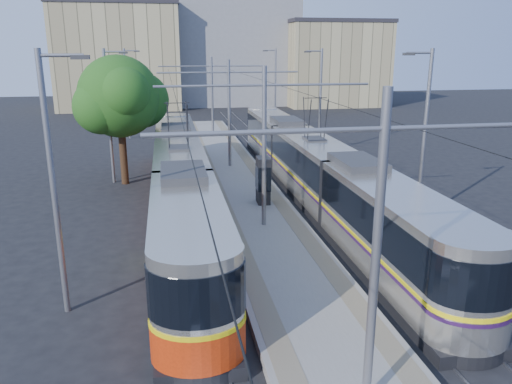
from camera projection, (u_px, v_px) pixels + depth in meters
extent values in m
plane|color=black|center=(314.00, 321.00, 15.16)|extent=(160.00, 160.00, 0.00)
cube|color=gray|center=(236.00, 179.00, 31.19)|extent=(4.00, 50.00, 0.30)
cube|color=gray|center=(213.00, 177.00, 30.90)|extent=(0.70, 50.00, 0.01)
cube|color=gray|center=(259.00, 175.00, 31.40)|extent=(0.70, 50.00, 0.01)
cube|color=gray|center=(166.00, 184.00, 30.50)|extent=(0.07, 70.00, 0.03)
cube|color=gray|center=(190.00, 183.00, 30.74)|extent=(0.07, 70.00, 0.03)
cube|color=gray|center=(281.00, 179.00, 31.72)|extent=(0.07, 70.00, 0.03)
cube|color=gray|center=(303.00, 178.00, 31.97)|extent=(0.07, 70.00, 0.03)
cube|color=black|center=(181.00, 209.00, 25.07)|extent=(2.30, 27.28, 0.40)
cube|color=#BBB7AC|center=(180.00, 178.00, 24.61)|extent=(2.40, 25.68, 2.90)
cube|color=black|center=(180.00, 168.00, 24.47)|extent=(2.43, 25.68, 1.30)
cube|color=#D6BD0B|center=(180.00, 185.00, 24.72)|extent=(2.43, 25.68, 0.12)
cube|color=#BD2C0A|center=(181.00, 195.00, 24.86)|extent=(2.42, 25.68, 1.10)
cube|color=#2D2D30|center=(179.00, 146.00, 24.17)|extent=(1.68, 3.00, 0.30)
cube|color=black|center=(312.00, 195.00, 27.47)|extent=(2.30, 30.72, 0.40)
cube|color=beige|center=(313.00, 166.00, 27.01)|extent=(2.40, 29.12, 2.90)
cube|color=black|center=(314.00, 157.00, 26.87)|extent=(2.43, 29.12, 1.30)
cube|color=yellow|center=(313.00, 173.00, 27.12)|extent=(2.43, 29.12, 0.12)
cube|color=#2F1240|center=(313.00, 176.00, 27.17)|extent=(2.43, 29.12, 0.10)
cube|color=#2D2D30|center=(314.00, 137.00, 26.57)|extent=(1.68, 3.00, 0.30)
cylinder|color=gray|center=(376.00, 258.00, 10.33)|extent=(0.20, 0.20, 7.00)
cylinder|color=gray|center=(385.00, 129.00, 9.58)|extent=(9.20, 0.10, 0.10)
cylinder|color=gray|center=(264.00, 148.00, 21.67)|extent=(0.20, 0.20, 7.00)
cylinder|color=gray|center=(264.00, 85.00, 20.92)|extent=(9.20, 0.10, 0.10)
cylinder|color=gray|center=(229.00, 114.00, 33.02)|extent=(0.20, 0.20, 7.00)
cylinder|color=gray|center=(229.00, 72.00, 32.27)|extent=(9.20, 0.10, 0.10)
cylinder|color=gray|center=(212.00, 97.00, 44.37)|extent=(0.20, 0.20, 7.00)
cylinder|color=gray|center=(211.00, 66.00, 43.62)|extent=(9.20, 0.10, 0.10)
cylinder|color=black|center=(174.00, 92.00, 29.08)|extent=(0.02, 70.00, 0.02)
cylinder|color=black|center=(294.00, 90.00, 30.31)|extent=(0.02, 70.00, 0.02)
cylinder|color=gray|center=(54.00, 189.00, 14.67)|extent=(0.18, 0.18, 8.00)
cube|color=#2D2D30|center=(80.00, 57.00, 13.81)|extent=(0.50, 0.22, 0.12)
cylinder|color=gray|center=(109.00, 118.00, 29.79)|extent=(0.18, 0.18, 8.00)
cube|color=#2D2D30|center=(123.00, 53.00, 28.94)|extent=(0.50, 0.22, 0.12)
cylinder|color=gray|center=(127.00, 94.00, 44.92)|extent=(0.18, 0.18, 8.00)
cube|color=#2D2D30|center=(137.00, 51.00, 44.07)|extent=(0.50, 0.22, 0.12)
cylinder|color=gray|center=(424.00, 139.00, 22.90)|extent=(0.18, 0.18, 8.00)
cube|color=#2D2D30|center=(409.00, 54.00, 21.67)|extent=(0.50, 0.22, 0.12)
cylinder|color=gray|center=(320.00, 103.00, 38.03)|extent=(0.18, 0.18, 8.00)
cube|color=#2D2D30|center=(308.00, 52.00, 36.80)|extent=(0.50, 0.22, 0.12)
cylinder|color=gray|center=(275.00, 87.00, 53.16)|extent=(0.18, 0.18, 8.00)
cube|color=#2D2D30|center=(265.00, 51.00, 51.93)|extent=(0.50, 0.22, 0.12)
cube|color=black|center=(263.00, 180.00, 25.50)|extent=(0.66, 1.06, 2.39)
cube|color=black|center=(263.00, 177.00, 25.45)|extent=(0.70, 1.10, 1.25)
cylinder|color=#382314|center=(124.00, 158.00, 30.18)|extent=(0.44, 0.44, 3.19)
sphere|color=#244D16|center=(119.00, 97.00, 29.16)|extent=(4.78, 4.78, 4.78)
sphere|color=#244D16|center=(141.00, 100.00, 30.20)|extent=(3.38, 3.38, 3.38)
cube|color=tan|center=(120.00, 58.00, 68.34)|extent=(16.00, 12.00, 13.39)
cube|color=#262328|center=(116.00, 4.00, 66.41)|extent=(16.32, 12.24, 0.50)
cube|color=gray|center=(231.00, 47.00, 74.44)|extent=(18.00, 14.00, 16.32)
cube|color=tan|center=(333.00, 65.00, 71.84)|extent=(14.00, 10.00, 11.34)
cube|color=#262328|center=(335.00, 22.00, 70.20)|extent=(14.28, 10.20, 0.50)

